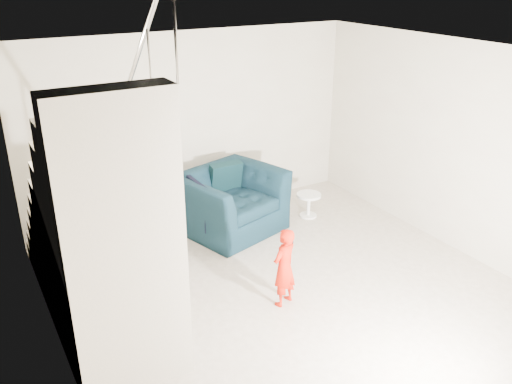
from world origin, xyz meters
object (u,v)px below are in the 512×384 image
(staircase, at_px, (100,248))
(toddler, at_px, (284,267))
(side_table, at_px, (309,201))
(armchair, at_px, (231,202))

(staircase, bearing_deg, toddler, -16.56)
(side_table, height_order, staircase, staircase)
(toddler, bearing_deg, armchair, -121.30)
(armchair, distance_m, staircase, 2.61)
(staircase, bearing_deg, armchair, 32.61)
(toddler, height_order, staircase, staircase)
(toddler, bearing_deg, side_table, -153.21)
(toddler, height_order, side_table, toddler)
(toddler, bearing_deg, staircase, -37.85)
(armchair, bearing_deg, staircase, -163.65)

